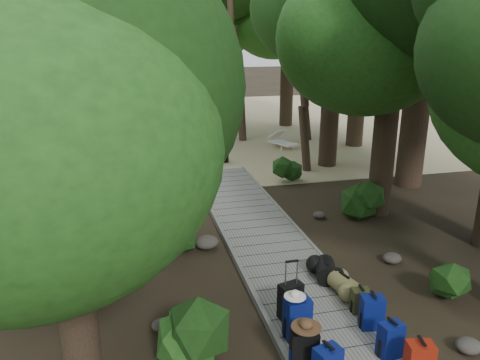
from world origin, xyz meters
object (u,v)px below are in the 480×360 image
object	(u,v)px
suitcase_on_boardwalk	(290,300)
backpack_left_c	(297,316)
lone_suitcase_on_sand	(222,154)
sun_lounger	(283,140)
backpack_right_b	(391,338)
kayak	(138,150)
backpack_right_c	(372,310)
duffel_right_khaki	(344,284)
duffel_right_black	(326,270)
backpack_right_a	(419,360)
backpack_right_d	(360,299)
backpack_left_b	(304,348)

from	to	relation	value
suitcase_on_boardwalk	backpack_left_c	bearing A→B (deg)	-113.40
lone_suitcase_on_sand	sun_lounger	xyz separation A→B (m)	(3.14, 1.83, -0.02)
suitcase_on_boardwalk	lone_suitcase_on_sand	bearing A→B (deg)	69.43
backpack_left_c	sun_lounger	distance (m)	13.80
backpack_right_b	kayak	bearing A→B (deg)	95.52
backpack_right_c	backpack_left_c	bearing A→B (deg)	-172.07
kayak	duffel_right_khaki	bearing A→B (deg)	-91.34
duffel_right_khaki	duffel_right_black	world-z (taller)	duffel_right_black
duffel_right_khaki	kayak	size ratio (longest dim) A/B	0.19
backpack_right_a	duffel_right_khaki	distance (m)	2.43
backpack_right_b	lone_suitcase_on_sand	xyz separation A→B (m)	(-0.16, 12.12, -0.07)
backpack_right_d	backpack_left_b	bearing A→B (deg)	-136.59
backpack_left_b	suitcase_on_boardwalk	xyz separation A→B (m)	(0.26, 1.33, -0.05)
backpack_left_c	duffel_right_khaki	bearing A→B (deg)	33.69
backpack_right_c	suitcase_on_boardwalk	bearing A→B (deg)	164.16
backpack_right_a	suitcase_on_boardwalk	distance (m)	2.31
backpack_left_b	backpack_right_b	distance (m)	1.41
backpack_left_c	backpack_right_d	size ratio (longest dim) A/B	1.56
duffel_right_black	backpack_right_a	bearing A→B (deg)	-68.10
backpack_right_b	backpack_left_b	bearing A→B (deg)	170.83
backpack_left_b	backpack_right_c	size ratio (longest dim) A/B	1.15
backpack_right_b	backpack_right_c	distance (m)	0.75
backpack_left_c	kayak	world-z (taller)	backpack_left_c
backpack_left_c	duffel_right_khaki	distance (m)	1.71
backpack_left_b	backpack_right_c	world-z (taller)	backpack_left_b
backpack_left_b	lone_suitcase_on_sand	xyz separation A→B (m)	(1.25, 12.08, -0.12)
backpack_left_c	backpack_right_a	xyz separation A→B (m)	(1.35, -1.37, -0.05)
suitcase_on_boardwalk	backpack_right_d	bearing A→B (deg)	-21.68
backpack_left_b	duffel_right_khaki	distance (m)	2.38
backpack_right_b	duffel_right_black	world-z (taller)	backpack_right_b
backpack_right_a	backpack_right_c	distance (m)	1.31
backpack_left_c	backpack_right_c	bearing A→B (deg)	-7.17
backpack_right_d	duffel_right_black	distance (m)	1.22
backpack_right_a	duffel_right_khaki	world-z (taller)	backpack_right_a
backpack_left_b	lone_suitcase_on_sand	world-z (taller)	backpack_left_b
backpack_right_a	suitcase_on_boardwalk	size ratio (longest dim) A/B	1.04
backpack_right_c	kayak	size ratio (longest dim) A/B	0.21
backpack_right_a	duffel_right_khaki	bearing A→B (deg)	101.91
backpack_right_b	kayak	xyz separation A→B (m)	(-3.36, 14.30, -0.27)
duffel_right_khaki	duffel_right_black	xyz separation A→B (m)	(-0.12, 0.58, 0.01)
backpack_right_d	suitcase_on_boardwalk	bearing A→B (deg)	179.45
backpack_right_b	backpack_right_d	distance (m)	1.23
backpack_left_c	sun_lounger	world-z (taller)	backpack_left_c
backpack_left_c	backpack_right_d	bearing A→B (deg)	12.52
backpack_right_d	suitcase_on_boardwalk	distance (m)	1.29
backpack_right_c	duffel_right_khaki	xyz separation A→B (m)	(0.02, 1.11, -0.14)
backpack_right_c	suitcase_on_boardwalk	xyz separation A→B (m)	(-1.24, 0.62, 0.00)
duffel_right_black	sun_lounger	world-z (taller)	sun_lounger
duffel_right_khaki	duffel_right_black	size ratio (longest dim) A/B	0.87
backpack_right_b	sun_lounger	distance (m)	14.26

